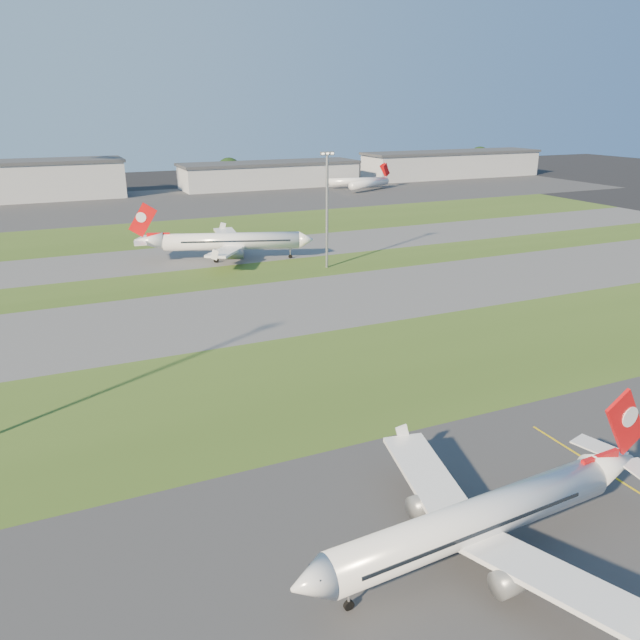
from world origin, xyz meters
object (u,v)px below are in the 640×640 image
airliner_taxiing (230,242)px  mini_jet_near (370,183)px  airliner_parked (478,520)px  mini_jet_far (357,181)px  light_mast_centre (327,203)px

airliner_taxiing → mini_jet_near: bearing=-114.1°
airliner_parked → mini_jet_far: size_ratio=1.17×
light_mast_centre → airliner_taxiing: bearing=137.0°
airliner_taxiing → airliner_parked: bearing=102.5°
airliner_parked → mini_jet_far: (103.54, 218.15, -0.37)m
light_mast_centre → mini_jet_near: bearing=57.2°
mini_jet_near → light_mast_centre: 138.09m
mini_jet_far → airliner_taxiing: bearing=-120.9°
mini_jet_near → mini_jet_far: 9.48m
mini_jet_near → airliner_parked: bearing=-142.7°
airliner_parked → light_mast_centre: light_mast_centre is taller
airliner_parked → mini_jet_near: 233.43m
airliner_taxiing → light_mast_centre: bearing=155.8°
mini_jet_near → light_mast_centre: light_mast_centre is taller
mini_jet_near → light_mast_centre: bearing=-148.9°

